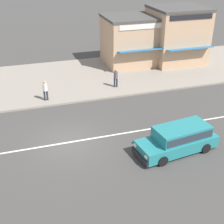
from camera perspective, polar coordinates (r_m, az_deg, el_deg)
ground_plane at (r=19.25m, az=-7.89°, el=-5.52°), size 160.00×160.00×0.00m
lane_centre_stripe at (r=19.25m, az=-7.89°, el=-5.51°), size 50.40×0.14×0.01m
kerb_strip at (r=28.31m, az=-11.63°, el=5.56°), size 68.00×10.00×0.15m
minivan_teal_0 at (r=18.31m, az=12.12°, el=-4.69°), size 5.00×2.34×1.56m
pedestrian_near_clock at (r=24.13m, az=-12.11°, el=4.13°), size 0.34×0.34×1.59m
pedestrian_far_end at (r=26.01m, az=0.69°, el=6.45°), size 0.34×0.34×1.56m
shopfront_mid_block at (r=31.97m, az=5.13°, el=13.10°), size 7.13×5.53×4.66m
shopfront_far_kios at (r=32.69m, az=11.74°, el=13.66°), size 5.15×5.63×5.41m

